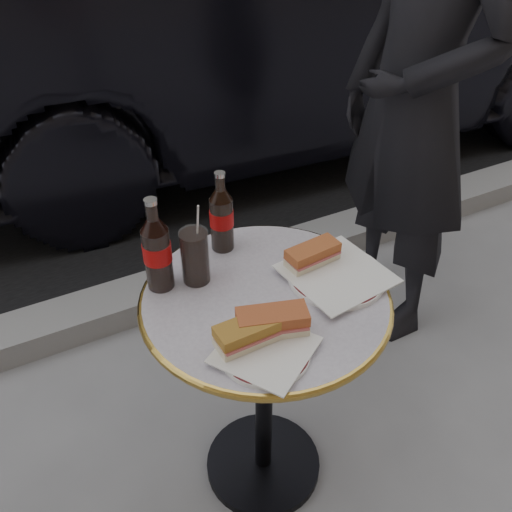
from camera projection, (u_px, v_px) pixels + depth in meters
name	position (u px, v px, depth m)	size (l,w,h in m)	color
ground	(263.00, 466.00, 1.84)	(80.00, 80.00, 0.00)	gray
asphalt_road	(14.00, 41.00, 5.36)	(40.00, 8.00, 0.00)	black
curb	(165.00, 291.00, 2.44)	(40.00, 0.20, 0.12)	gray
bistro_table	(264.00, 392.00, 1.62)	(0.62, 0.62, 0.73)	#BAB2C4
plate_left	(265.00, 352.00, 1.24)	(0.20, 0.20, 0.01)	white
plate_right	(336.00, 276.00, 1.44)	(0.25, 0.25, 0.01)	white
sandwich_left_a	(250.00, 333.00, 1.24)	(0.15, 0.07, 0.05)	#A6712A
sandwich_left_b	(272.00, 323.00, 1.26)	(0.16, 0.07, 0.05)	#B0532C
sandwich_right	(313.00, 255.00, 1.46)	(0.14, 0.07, 0.05)	#B2582D
cola_bottle_left	(156.00, 244.00, 1.35)	(0.07, 0.07, 0.25)	black
cola_bottle_right	(221.00, 211.00, 1.48)	(0.06, 0.06, 0.23)	black
cola_glass	(195.00, 256.00, 1.40)	(0.07, 0.07, 0.15)	black
parked_car	(290.00, 12.00, 3.31)	(4.66, 1.62, 1.53)	black
pedestrian	(416.00, 105.00, 1.90)	(0.66, 0.43, 1.80)	black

